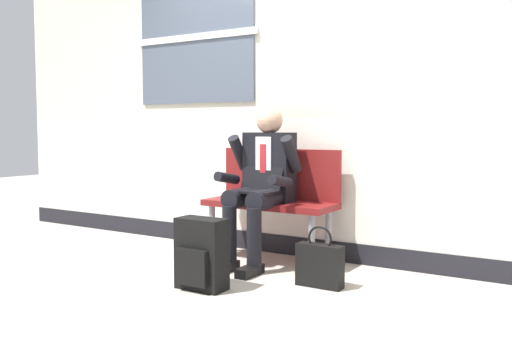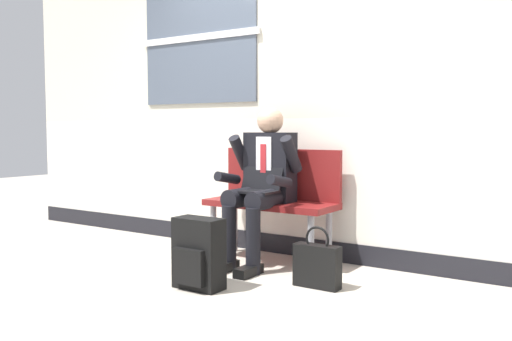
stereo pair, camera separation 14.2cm
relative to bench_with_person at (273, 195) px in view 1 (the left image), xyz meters
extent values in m
plane|color=#B2A899|center=(0.00, -0.31, -0.53)|extent=(18.00, 18.00, 0.00)
cube|color=beige|center=(0.00, 0.28, 1.58)|extent=(6.55, 0.12, 1.90)
cube|color=silver|center=(0.00, 0.28, 0.13)|extent=(6.55, 0.12, 1.00)
cube|color=black|center=(0.00, 0.28, -0.45)|extent=(6.55, 0.14, 0.16)
cube|color=#4C5666|center=(-0.96, 0.21, 1.38)|extent=(1.29, 0.02, 1.21)
cube|color=silver|center=(-0.96, 0.20, 1.38)|extent=(1.37, 0.03, 0.06)
cube|color=maroon|center=(0.00, -0.07, -0.07)|extent=(1.07, 0.42, 0.05)
cube|color=maroon|center=(0.00, 0.11, 0.16)|extent=(1.07, 0.04, 0.41)
cylinder|color=gray|center=(-0.46, -0.22, -0.31)|extent=(0.05, 0.05, 0.44)
cylinder|color=gray|center=(-0.46, 0.08, -0.31)|extent=(0.05, 0.05, 0.44)
cylinder|color=gray|center=(0.46, -0.22, -0.31)|extent=(0.05, 0.05, 0.44)
cylinder|color=gray|center=(0.46, 0.08, -0.31)|extent=(0.05, 0.05, 0.44)
cylinder|color=black|center=(-0.11, -0.28, 0.00)|extent=(0.15, 0.40, 0.15)
cylinder|color=black|center=(-0.11, -0.47, -0.29)|extent=(0.11, 0.11, 0.49)
cube|color=black|center=(-0.11, -0.53, -0.50)|extent=(0.10, 0.26, 0.07)
cylinder|color=black|center=(0.11, -0.28, 0.00)|extent=(0.15, 0.40, 0.15)
cylinder|color=black|center=(0.11, -0.47, -0.29)|extent=(0.11, 0.11, 0.49)
cube|color=black|center=(0.11, -0.53, -0.50)|extent=(0.10, 0.26, 0.07)
cube|color=black|center=(0.00, -0.07, 0.23)|extent=(0.40, 0.18, 0.55)
cube|color=silver|center=(0.00, -0.17, 0.28)|extent=(0.14, 0.01, 0.39)
cube|color=#B22328|center=(0.00, -0.17, 0.25)|extent=(0.05, 0.01, 0.33)
sphere|color=tan|center=(0.00, -0.07, 0.60)|extent=(0.21, 0.21, 0.21)
cylinder|color=black|center=(-0.24, -0.14, 0.34)|extent=(0.09, 0.25, 0.30)
cylinder|color=black|center=(-0.24, -0.31, 0.15)|extent=(0.08, 0.27, 0.12)
cylinder|color=black|center=(0.24, -0.14, 0.34)|extent=(0.09, 0.25, 0.30)
cylinder|color=black|center=(0.24, -0.31, 0.15)|extent=(0.08, 0.27, 0.12)
cube|color=black|center=(0.00, -0.31, 0.06)|extent=(0.35, 0.22, 0.02)
cube|color=black|center=(0.00, -0.18, 0.17)|extent=(0.35, 0.08, 0.21)
cube|color=black|center=(0.01, -0.98, -0.30)|extent=(0.34, 0.17, 0.48)
cube|color=black|center=(0.01, -1.08, -0.37)|extent=(0.24, 0.04, 0.24)
cube|color=black|center=(0.66, -0.52, -0.39)|extent=(0.32, 0.11, 0.29)
torus|color=black|center=(0.66, -0.52, -0.20)|extent=(0.18, 0.02, 0.18)
camera|label=1|loc=(2.22, -3.86, 0.53)|focal=38.63mm
camera|label=2|loc=(2.34, -3.78, 0.53)|focal=38.63mm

